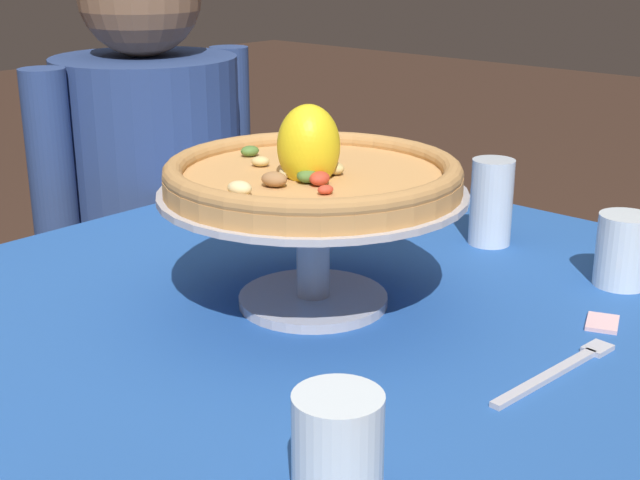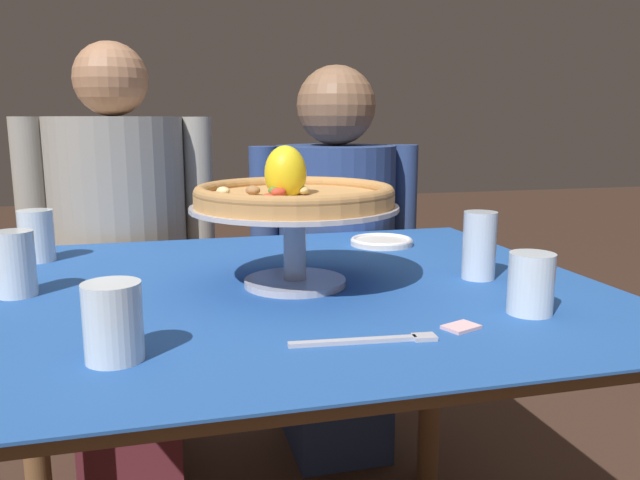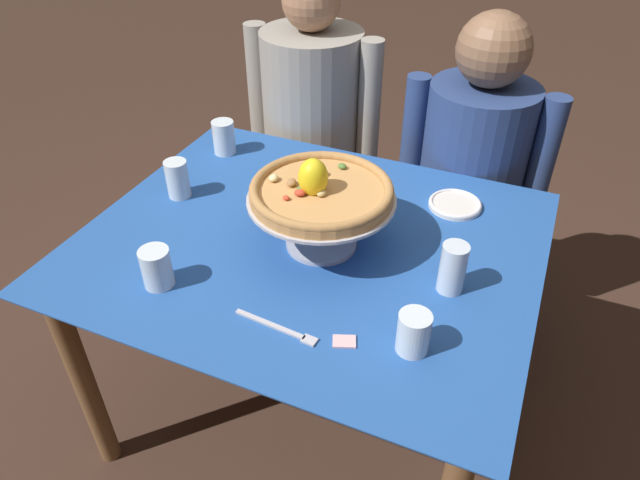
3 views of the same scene
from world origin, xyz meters
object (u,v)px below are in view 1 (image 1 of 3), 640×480
at_px(water_glass_side_right, 491,208).
at_px(side_plate, 289,202).
at_px(pizza_stand, 313,226).
at_px(water_glass_front_left, 338,459).
at_px(pizza, 312,173).
at_px(water_glass_front_right, 623,253).
at_px(sugar_packet, 602,323).
at_px(dinner_fork, 560,369).
at_px(diner_right, 155,244).

relative_size(water_glass_side_right, side_plate, 0.85).
xyz_separation_m(pizza_stand, side_plate, (0.28, 0.31, -0.09)).
height_order(water_glass_front_left, side_plate, water_glass_front_left).
relative_size(pizza, water_glass_front_right, 3.71).
relative_size(pizza_stand, pizza, 1.05).
xyz_separation_m(pizza, water_glass_front_right, (0.32, -0.26, -0.13)).
bearing_deg(sugar_packet, pizza, 121.72).
relative_size(water_glass_front_right, side_plate, 0.64).
bearing_deg(side_plate, water_glass_front_left, -133.43).
height_order(dinner_fork, diner_right, diner_right).
distance_m(water_glass_front_right, water_glass_side_right, 0.22).
xyz_separation_m(water_glass_front_left, dinner_fork, (0.33, -0.02, -0.04)).
bearing_deg(pizza, pizza_stand, 22.87).
distance_m(water_glass_side_right, diner_right, 0.75).
xyz_separation_m(water_glass_side_right, sugar_packet, (-0.17, -0.26, -0.05)).
distance_m(water_glass_front_left, side_plate, 0.84).
xyz_separation_m(water_glass_front_left, diner_right, (0.57, 0.97, -0.19)).
height_order(pizza_stand, water_glass_front_left, pizza_stand).
bearing_deg(pizza_stand, water_glass_front_left, -134.92).
distance_m(side_plate, dinner_fork, 0.68).
bearing_deg(water_glass_front_right, pizza_stand, 141.15).
relative_size(dinner_fork, diner_right, 0.18).
bearing_deg(pizza, diner_right, 68.10).
xyz_separation_m(water_glass_front_right, water_glass_side_right, (0.03, 0.22, 0.01)).
height_order(side_plate, sugar_packet, side_plate).
relative_size(sugar_packet, diner_right, 0.04).
height_order(water_glass_front_right, diner_right, diner_right).
bearing_deg(side_plate, pizza_stand, -131.95).
distance_m(pizza, water_glass_front_right, 0.43).
xyz_separation_m(water_glass_front_right, side_plate, (-0.04, 0.57, -0.03)).
distance_m(dinner_fork, diner_right, 1.03).
bearing_deg(sugar_packet, pizza_stand, 121.36).
height_order(pizza_stand, water_glass_front_right, pizza_stand).
xyz_separation_m(pizza, dinner_fork, (0.04, -0.32, -0.17)).
xyz_separation_m(water_glass_side_right, diner_right, (-0.08, 0.71, -0.20)).
height_order(pizza, diner_right, diner_right).
bearing_deg(diner_right, dinner_fork, -103.14).
xyz_separation_m(side_plate, diner_right, (-0.01, 0.36, -0.16)).
xyz_separation_m(pizza_stand, water_glass_front_left, (-0.30, -0.30, -0.06)).
distance_m(side_plate, diner_right, 0.39).
bearing_deg(dinner_fork, side_plate, 68.86).
relative_size(water_glass_front_left, dinner_fork, 0.49).
xyz_separation_m(pizza_stand, sugar_packet, (0.18, -0.30, -0.10)).
bearing_deg(water_glass_side_right, dinner_fork, -137.99).
distance_m(pizza, sugar_packet, 0.39).
bearing_deg(water_glass_front_right, pizza, 141.42).
distance_m(pizza, water_glass_front_left, 0.44).
relative_size(water_glass_front_left, sugar_packet, 2.00).
relative_size(water_glass_front_left, diner_right, 0.09).
height_order(water_glass_front_left, sugar_packet, water_glass_front_left).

